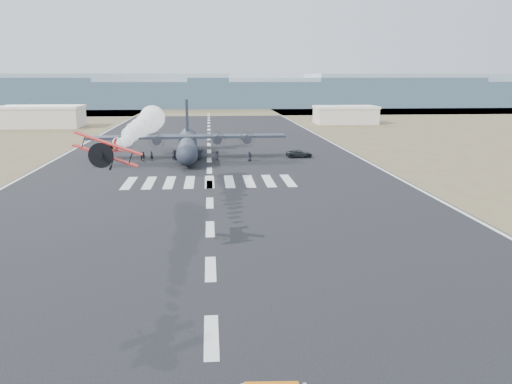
{
  "coord_description": "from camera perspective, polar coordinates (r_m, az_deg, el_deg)",
  "views": [
    {
      "loc": [
        0.1,
        -30.66,
        15.6
      ],
      "look_at": [
        4.76,
        23.39,
        4.0
      ],
      "focal_mm": 38.0,
      "sensor_mm": 36.0,
      "label": 1
    }
  ],
  "objects": [
    {
      "name": "crew_d",
      "position": [
        103.83,
        -11.74,
        3.69
      ],
      "size": [
        0.63,
        1.11,
        1.83
      ],
      "primitive_type": "imported",
      "rotation": [
        0.0,
        0.0,
        4.64
      ],
      "color": "black",
      "rests_on": "ground"
    },
    {
      "name": "hangar_right",
      "position": [
        186.82,
        9.39,
        8.04
      ],
      "size": [
        20.5,
        12.5,
        5.9
      ],
      "color": "beige",
      "rests_on": "ground"
    },
    {
      "name": "smoke_trail",
      "position": [
        73.84,
        -11.32,
        7.25
      ],
      "size": [
        3.62,
        33.29,
        3.62
      ],
      "rotation": [
        0.0,
        0.0,
        -0.02
      ],
      "color": "white"
    },
    {
      "name": "ground",
      "position": [
        34.39,
        -4.72,
        -14.94
      ],
      "size": [
        500.0,
        500.0,
        0.0
      ],
      "primitive_type": "plane",
      "color": "black",
      "rests_on": "ground"
    },
    {
      "name": "crew_e",
      "position": [
        102.02,
        -0.69,
        3.78
      ],
      "size": [
        1.0,
        0.81,
        1.78
      ],
      "primitive_type": "imported",
      "rotation": [
        0.0,
        0.0,
        3.5
      ],
      "color": "black",
      "rests_on": "ground"
    },
    {
      "name": "ridge_seg_c",
      "position": [
        297.94,
        -17.84,
        10.13
      ],
      "size": [
        150.0,
        50.0,
        17.0
      ],
      "primitive_type": "cube",
      "color": "#869DAB",
      "rests_on": "ground"
    },
    {
      "name": "crew_f",
      "position": [
        103.86,
        -6.54,
        3.81
      ],
      "size": [
        0.61,
        1.54,
        1.63
      ],
      "primitive_type": "imported",
      "rotation": [
        0.0,
        0.0,
        1.49
      ],
      "color": "black",
      "rests_on": "ground"
    },
    {
      "name": "support_vehicle",
      "position": [
        107.04,
        4.57,
        4.04
      ],
      "size": [
        5.23,
        2.52,
        1.44
      ],
      "primitive_type": "imported",
      "rotation": [
        0.0,
        0.0,
        1.6
      ],
      "color": "black",
      "rests_on": "ground"
    },
    {
      "name": "aerobatic_biplane",
      "position": [
        47.31,
        -15.41,
        4.18
      ],
      "size": [
        5.47,
        5.13,
        3.11
      ],
      "rotation": [
        0.0,
        0.34,
        -0.02
      ],
      "color": "red"
    },
    {
      "name": "ridge_seg_e",
      "position": [
        297.92,
        7.78,
        10.4
      ],
      "size": [
        150.0,
        50.0,
        15.0
      ],
      "primitive_type": "cube",
      "color": "#869DAB",
      "rests_on": "ground"
    },
    {
      "name": "ridge_seg_f",
      "position": [
        318.44,
        19.45,
        10.12
      ],
      "size": [
        150.0,
        50.0,
        17.0
      ],
      "primitive_type": "cube",
      "color": "#869DAB",
      "rests_on": "ground"
    },
    {
      "name": "scrub_far",
      "position": [
        261.12,
        -5.01,
        8.6
      ],
      "size": [
        500.0,
        80.0,
        0.0
      ],
      "primitive_type": "cube",
      "color": "brown",
      "rests_on": "ground"
    },
    {
      "name": "crew_h",
      "position": [
        103.68,
        -6.13,
        3.83
      ],
      "size": [
        0.97,
        0.78,
        1.73
      ],
      "primitive_type": "imported",
      "rotation": [
        0.0,
        0.0,
        5.93
      ],
      "color": "black",
      "rests_on": "ground"
    },
    {
      "name": "crew_a",
      "position": [
        104.54,
        -10.92,
        3.75
      ],
      "size": [
        0.82,
        0.79,
        1.74
      ],
      "primitive_type": "imported",
      "rotation": [
        0.0,
        0.0,
        0.58
      ],
      "color": "black",
      "rests_on": "ground"
    },
    {
      "name": "crew_g",
      "position": [
        104.47,
        -8.64,
        3.83
      ],
      "size": [
        0.75,
        0.67,
        1.77
      ],
      "primitive_type": "imported",
      "rotation": [
        0.0,
        0.0,
        2.91
      ],
      "color": "black",
      "rests_on": "ground"
    },
    {
      "name": "crew_b",
      "position": [
        104.97,
        -12.02,
        3.7
      ],
      "size": [
        0.52,
        0.8,
        1.61
      ],
      "primitive_type": "imported",
      "rotation": [
        0.0,
        0.0,
        4.75
      ],
      "color": "black",
      "rests_on": "ground"
    },
    {
      "name": "runway_markings",
      "position": [
        91.99,
        -4.93,
        2.26
      ],
      "size": [
        60.0,
        260.0,
        0.01
      ],
      "primitive_type": null,
      "color": "silver",
      "rests_on": "ground"
    },
    {
      "name": "transport_aircraft",
      "position": [
        107.36,
        -7.23,
        5.14
      ],
      "size": [
        37.95,
        31.27,
        10.97
      ],
      "rotation": [
        0.0,
        0.0,
        0.03
      ],
      "color": "#202330",
      "rests_on": "ground"
    },
    {
      "name": "hangar_left",
      "position": [
        183.62,
        -21.6,
        7.42
      ],
      "size": [
        24.5,
        14.5,
        6.7
      ],
      "color": "beige",
      "rests_on": "ground"
    },
    {
      "name": "ridge_seg_d",
      "position": [
        290.8,
        -5.03,
        10.23
      ],
      "size": [
        150.0,
        50.0,
        13.0
      ],
      "primitive_type": "cube",
      "color": "#869DAB",
      "rests_on": "ground"
    },
    {
      "name": "crew_c",
      "position": [
        104.05,
        -4.1,
        3.91
      ],
      "size": [
        1.26,
        1.05,
        1.78
      ],
      "primitive_type": "imported",
      "rotation": [
        0.0,
        0.0,
        5.74
      ],
      "color": "black",
      "rests_on": "ground"
    }
  ]
}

